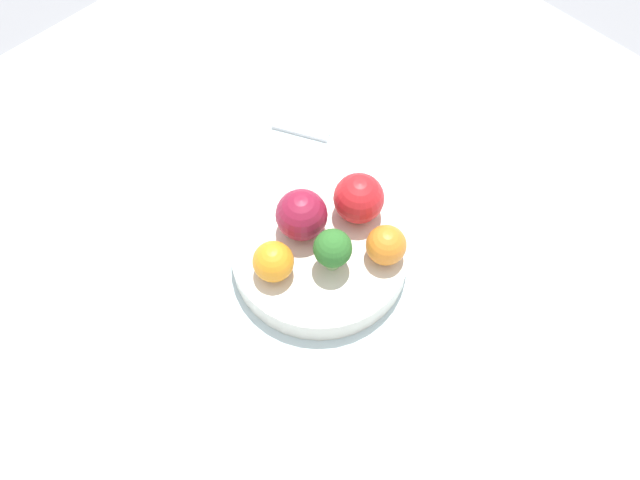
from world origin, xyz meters
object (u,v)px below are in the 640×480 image
bowl (320,252)px  apple_green (357,197)px  apple_red (304,213)px  broccoli (333,249)px  orange_back (386,245)px  spoon (301,130)px  orange_front (273,262)px

bowl → apple_green: bearing=-177.4°
apple_red → apple_green: bearing=155.5°
broccoli → apple_red: size_ratio=0.98×
orange_back → spoon: bearing=-109.4°
broccoli → apple_red: apple_red is taller
broccoli → orange_back: (-0.05, 0.04, -0.01)m
apple_green → orange_front: 0.13m
bowl → orange_back: size_ratio=4.56×
orange_front → orange_back: bearing=144.9°
orange_back → apple_green: bearing=-107.5°
apple_red → orange_front: 0.07m
bowl → spoon: (-0.12, -0.17, -0.02)m
bowl → spoon: bearing=-127.0°
orange_front → spoon: orange_front is taller
bowl → broccoli: (0.01, 0.03, 0.05)m
apple_red → spoon: bearing=-131.9°
apple_green → spoon: 0.19m
apple_green → orange_back: size_ratio=1.29×
apple_green → orange_front: (0.13, -0.01, -0.01)m
orange_back → spoon: orange_back is taller
broccoli → orange_front: 0.07m
apple_green → bowl: bearing=2.6°
bowl → spoon: 0.21m
broccoli → apple_green: bearing=-156.4°
apple_green → orange_back: (0.02, 0.07, -0.01)m
orange_back → orange_front: bearing=-35.1°
bowl → spoon: size_ratio=2.69×
orange_front → spoon: size_ratio=0.59×
bowl → orange_front: bearing=-10.1°
apple_green → orange_front: size_ratio=1.28×
broccoli → orange_back: size_ratio=1.27×
apple_red → orange_back: 0.10m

